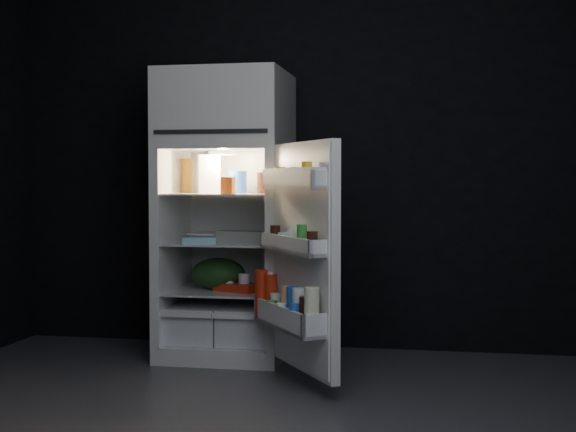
% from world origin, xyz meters
% --- Properties ---
extents(floor, '(4.00, 3.40, 0.00)m').
position_xyz_m(floor, '(0.00, 0.00, 0.00)').
color(floor, '#48484C').
rests_on(floor, ground).
extents(wall_back, '(4.00, 0.00, 2.70)m').
position_xyz_m(wall_back, '(0.00, 1.70, 1.35)').
color(wall_back, black).
rests_on(wall_back, ground).
extents(wall_front, '(4.00, 0.00, 2.70)m').
position_xyz_m(wall_front, '(0.00, -1.70, 1.35)').
color(wall_front, black).
rests_on(wall_front, ground).
extents(refrigerator, '(0.76, 0.71, 1.78)m').
position_xyz_m(refrigerator, '(-0.47, 1.32, 0.96)').
color(refrigerator, white).
rests_on(refrigerator, ground).
extents(fridge_door, '(0.56, 0.71, 1.22)m').
position_xyz_m(fridge_door, '(0.11, 0.63, 0.68)').
color(fridge_door, white).
rests_on(fridge_door, ground).
extents(milk_jug, '(0.18, 0.18, 0.24)m').
position_xyz_m(milk_jug, '(-0.58, 1.30, 1.15)').
color(milk_jug, white).
rests_on(milk_jug, refrigerator).
extents(mayo_jar, '(0.13, 0.13, 0.14)m').
position_xyz_m(mayo_jar, '(-0.41, 1.34, 1.10)').
color(mayo_jar, '#2055B0').
rests_on(mayo_jar, refrigerator).
extents(jam_jar, '(0.11, 0.11, 0.13)m').
position_xyz_m(jam_jar, '(-0.21, 1.26, 1.09)').
color(jam_jar, black).
rests_on(jam_jar, refrigerator).
extents(amber_bottle, '(0.08, 0.08, 0.22)m').
position_xyz_m(amber_bottle, '(-0.74, 1.37, 1.14)').
color(amber_bottle, '#BE761E').
rests_on(amber_bottle, refrigerator).
extents(small_carton, '(0.08, 0.07, 0.10)m').
position_xyz_m(small_carton, '(-0.39, 1.06, 1.08)').
color(small_carton, '#C14D16').
rests_on(small_carton, refrigerator).
extents(egg_carton, '(0.29, 0.13, 0.07)m').
position_xyz_m(egg_carton, '(-0.35, 1.21, 0.76)').
color(egg_carton, gray).
rests_on(egg_carton, refrigerator).
extents(pie, '(0.33, 0.33, 0.04)m').
position_xyz_m(pie, '(-0.59, 1.34, 0.75)').
color(pie, tan).
rests_on(pie, refrigerator).
extents(flat_package, '(0.22, 0.17, 0.04)m').
position_xyz_m(flat_package, '(-0.58, 1.06, 0.75)').
color(flat_package, '#80B6C6').
rests_on(flat_package, refrigerator).
extents(wrapped_pkg, '(0.15, 0.13, 0.05)m').
position_xyz_m(wrapped_pkg, '(-0.31, 1.43, 0.75)').
color(wrapped_pkg, beige).
rests_on(wrapped_pkg, refrigerator).
extents(produce_bag, '(0.37, 0.33, 0.20)m').
position_xyz_m(produce_bag, '(-0.52, 1.27, 0.52)').
color(produce_bag, '#193815').
rests_on(produce_bag, refrigerator).
extents(yogurt_tray, '(0.31, 0.25, 0.05)m').
position_xyz_m(yogurt_tray, '(-0.37, 1.20, 0.45)').
color(yogurt_tray, red).
rests_on(yogurt_tray, refrigerator).
extents(small_can_red, '(0.07, 0.07, 0.09)m').
position_xyz_m(small_can_red, '(-0.27, 1.44, 0.47)').
color(small_can_red, red).
rests_on(small_can_red, refrigerator).
extents(small_can_silver, '(0.07, 0.07, 0.09)m').
position_xyz_m(small_can_silver, '(-0.21, 1.46, 0.47)').
color(small_can_silver, silver).
rests_on(small_can_silver, refrigerator).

